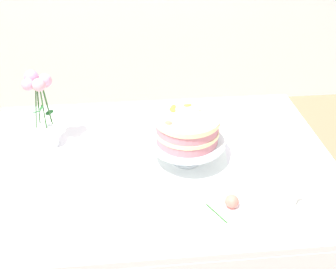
{
  "coord_description": "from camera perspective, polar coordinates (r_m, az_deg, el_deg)",
  "views": [
    {
      "loc": [
        -0.09,
        -1.36,
        1.72
      ],
      "look_at": [
        0.05,
        -0.01,
        0.86
      ],
      "focal_mm": 45.36,
      "sensor_mm": 36.0,
      "label": 1
    }
  ],
  "objects": [
    {
      "name": "dining_table",
      "position": [
        1.71,
        -1.51,
        -6.36
      ],
      "size": [
        1.4,
        1.0,
        0.74
      ],
      "color": "white",
      "rests_on": "ground"
    },
    {
      "name": "linen_napkin",
      "position": [
        1.66,
        2.47,
        -3.62
      ],
      "size": [
        0.36,
        0.36,
        0.0
      ],
      "primitive_type": "cube",
      "rotation": [
        0.0,
        0.0,
        -0.13
      ],
      "color": "white",
      "rests_on": "dining_table"
    },
    {
      "name": "cake_stand",
      "position": [
        1.62,
        2.54,
        -1.28
      ],
      "size": [
        0.29,
        0.29,
        0.1
      ],
      "color": "silver",
      "rests_on": "linen_napkin"
    },
    {
      "name": "layer_cake",
      "position": [
        1.58,
        2.59,
        0.81
      ],
      "size": [
        0.24,
        0.24,
        0.11
      ],
      "color": "#CC7A84",
      "rests_on": "cake_stand"
    },
    {
      "name": "flower_vase",
      "position": [
        1.75,
        -16.37,
        3.05
      ],
      "size": [
        0.11,
        0.1,
        0.33
      ],
      "color": "silver",
      "rests_on": "dining_table"
    },
    {
      "name": "teacup",
      "position": [
        1.51,
        15.56,
        -8.3
      ],
      "size": [
        0.13,
        0.13,
        0.06
      ],
      "color": "white",
      "rests_on": "dining_table"
    },
    {
      "name": "fallen_rose",
      "position": [
        1.46,
        8.52,
        -8.9
      ],
      "size": [
        0.11,
        0.1,
        0.05
      ],
      "color": "#2D6028",
      "rests_on": "dining_table"
    },
    {
      "name": "loose_petal_0",
      "position": [
        1.82,
        -6.22,
        -0.39
      ],
      "size": [
        0.03,
        0.04,
        0.0
      ],
      "primitive_type": "ellipsoid",
      "rotation": [
        0.0,
        0.0,
        1.96
      ],
      "color": "pink",
      "rests_on": "dining_table"
    }
  ]
}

